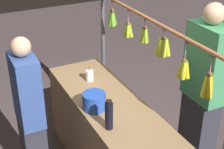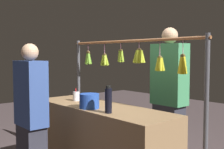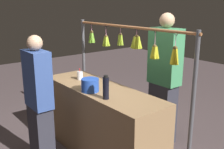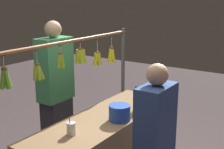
# 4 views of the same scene
# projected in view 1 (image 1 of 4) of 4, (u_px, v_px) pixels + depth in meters

# --- Properties ---
(market_counter) EXTENTS (1.81, 0.57, 0.88)m
(market_counter) POSITION_uv_depth(u_px,v_px,m) (110.00, 141.00, 3.27)
(market_counter) COLOR olive
(market_counter) RESTS_ON ground
(display_rack) EXTENTS (2.07, 0.13, 1.62)m
(display_rack) POSITION_uv_depth(u_px,v_px,m) (152.00, 65.00, 3.08)
(display_rack) COLOR #4C4C51
(display_rack) RESTS_ON ground
(water_bottle) EXTENTS (0.07, 0.07, 0.26)m
(water_bottle) POSITION_uv_depth(u_px,v_px,m) (109.00, 115.00, 2.68)
(water_bottle) COLOR black
(water_bottle) RESTS_ON market_counter
(blue_bucket) EXTENTS (0.20, 0.20, 0.15)m
(blue_bucket) POSITION_uv_depth(u_px,v_px,m) (94.00, 101.00, 2.95)
(blue_bucket) COLOR #2349AB
(blue_bucket) RESTS_ON market_counter
(drink_cup) EXTENTS (0.08, 0.08, 0.15)m
(drink_cup) POSITION_uv_depth(u_px,v_px,m) (90.00, 75.00, 3.42)
(drink_cup) COLOR silver
(drink_cup) RESTS_ON market_counter
(vendor_person) EXTENTS (0.42, 0.22, 1.75)m
(vendor_person) POSITION_uv_depth(u_px,v_px,m) (203.00, 94.00, 3.23)
(vendor_person) COLOR #2D2D38
(vendor_person) RESTS_ON ground
(customer_person) EXTENTS (0.37, 0.20, 1.54)m
(customer_person) POSITION_uv_depth(u_px,v_px,m) (30.00, 118.00, 3.06)
(customer_person) COLOR #2D2D38
(customer_person) RESTS_ON ground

